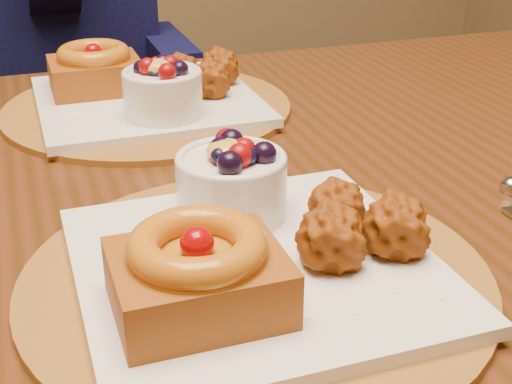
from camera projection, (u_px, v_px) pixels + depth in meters
dining_table at (192, 238)px, 0.80m from camera, size 1.60×0.90×0.76m
place_setting_near at (249, 248)px, 0.57m from camera, size 0.38×0.38×0.09m
place_setting_far at (145, 92)px, 0.93m from camera, size 0.38×0.38×0.09m
chair_far at (76, 161)px, 1.54m from camera, size 0.41×0.41×0.83m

